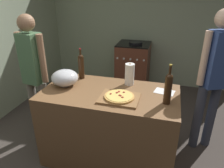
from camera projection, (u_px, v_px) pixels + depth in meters
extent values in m
cube|color=#3F3833|center=(118.00, 115.00, 3.53)|extent=(4.17, 3.55, 0.02)
cube|color=#99A889|center=(137.00, 21.00, 4.32)|extent=(4.17, 0.10, 2.60)
cube|color=#99A889|center=(9.00, 30.00, 3.43)|extent=(0.10, 3.55, 2.60)
cube|color=brown|center=(110.00, 126.00, 2.50)|extent=(1.48, 0.79, 0.89)
cube|color=olive|center=(119.00, 98.00, 2.16)|extent=(0.40, 0.32, 0.02)
cylinder|color=tan|center=(119.00, 96.00, 2.15)|extent=(0.31, 0.31, 0.02)
cylinder|color=#EAC660|center=(119.00, 96.00, 2.15)|extent=(0.27, 0.27, 0.00)
cylinder|color=maroon|center=(120.00, 95.00, 2.15)|extent=(0.02, 0.02, 0.01)
cylinder|color=maroon|center=(111.00, 94.00, 2.18)|extent=(0.02, 0.02, 0.01)
cylinder|color=maroon|center=(122.00, 97.00, 2.11)|extent=(0.02, 0.02, 0.01)
cylinder|color=maroon|center=(119.00, 92.00, 2.22)|extent=(0.02, 0.02, 0.01)
cylinder|color=maroon|center=(124.00, 92.00, 2.21)|extent=(0.02, 0.02, 0.01)
cylinder|color=maroon|center=(117.00, 93.00, 2.20)|extent=(0.02, 0.02, 0.01)
cylinder|color=maroon|center=(121.00, 96.00, 2.14)|extent=(0.02, 0.02, 0.01)
cylinder|color=#B2B2B7|center=(66.00, 85.00, 2.47)|extent=(0.13, 0.13, 0.01)
ellipsoid|color=silver|center=(65.00, 78.00, 2.43)|extent=(0.31, 0.31, 0.18)
cylinder|color=white|center=(130.00, 74.00, 2.44)|extent=(0.11, 0.11, 0.25)
cylinder|color=#997551|center=(130.00, 74.00, 2.44)|extent=(0.03, 0.03, 0.25)
cylinder|color=#331E0F|center=(168.00, 91.00, 2.03)|extent=(0.07, 0.07, 0.27)
sphere|color=#331E0F|center=(169.00, 78.00, 1.97)|extent=(0.07, 0.07, 0.07)
cylinder|color=#331E0F|center=(170.00, 71.00, 1.94)|extent=(0.03, 0.03, 0.10)
cylinder|color=gold|center=(171.00, 65.00, 1.92)|extent=(0.03, 0.03, 0.01)
cylinder|color=#331E0F|center=(81.00, 68.00, 2.61)|extent=(0.07, 0.07, 0.27)
sphere|color=#331E0F|center=(81.00, 57.00, 2.55)|extent=(0.07, 0.07, 0.07)
cylinder|color=#331E0F|center=(80.00, 53.00, 2.53)|extent=(0.02, 0.02, 0.08)
cylinder|color=maroon|center=(80.00, 49.00, 2.51)|extent=(0.02, 0.02, 0.01)
cube|color=white|center=(164.00, 92.00, 2.31)|extent=(0.24, 0.19, 0.00)
cube|color=brown|center=(133.00, 67.00, 4.31)|extent=(0.62, 0.61, 0.91)
cube|color=black|center=(134.00, 44.00, 4.12)|extent=(0.62, 0.61, 0.02)
cylinder|color=silver|center=(117.00, 58.00, 3.99)|extent=(0.04, 0.02, 0.04)
cylinder|color=silver|center=(124.00, 59.00, 3.96)|extent=(0.04, 0.02, 0.04)
cylinder|color=silver|center=(130.00, 59.00, 3.93)|extent=(0.04, 0.02, 0.04)
cylinder|color=silver|center=(137.00, 60.00, 3.90)|extent=(0.04, 0.02, 0.04)
cylinder|color=silver|center=(144.00, 60.00, 3.87)|extent=(0.04, 0.02, 0.04)
cylinder|color=black|center=(136.00, 43.00, 4.07)|extent=(0.26, 0.26, 0.04)
cylinder|color=slate|center=(35.00, 108.00, 2.91)|extent=(0.11, 0.11, 0.83)
cylinder|color=slate|center=(46.00, 111.00, 2.85)|extent=(0.11, 0.11, 0.83)
cube|color=#4C724C|center=(32.00, 59.00, 2.58)|extent=(0.26, 0.23, 0.62)
cylinder|color=#936B4C|center=(21.00, 56.00, 2.63)|extent=(0.08, 0.08, 0.59)
cylinder|color=#936B4C|center=(42.00, 59.00, 2.52)|extent=(0.08, 0.08, 0.59)
sphere|color=#936B4C|center=(26.00, 23.00, 2.40)|extent=(0.20, 0.20, 0.20)
cylinder|color=#383D4C|center=(211.00, 116.00, 2.70)|extent=(0.11, 0.11, 0.86)
cylinder|color=#383D4C|center=(198.00, 118.00, 2.67)|extent=(0.11, 0.11, 0.86)
cube|color=#334C8C|center=(216.00, 60.00, 2.37)|extent=(0.27, 0.27, 0.65)
cylinder|color=beige|center=(204.00, 59.00, 2.34)|extent=(0.08, 0.08, 0.62)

